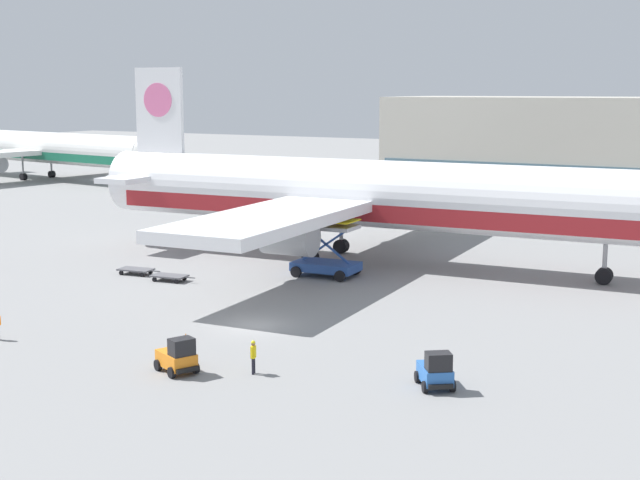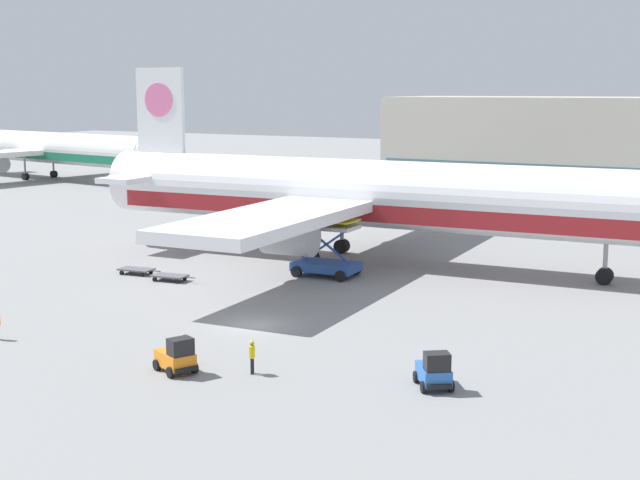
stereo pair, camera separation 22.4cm
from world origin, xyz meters
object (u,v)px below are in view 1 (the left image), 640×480
baggage_tug_foreground (178,357)px  airplane_distant (47,149)px  baggage_tug_mid (436,371)px  traffic_cone_near (186,338)px  baggage_dolly_second (170,276)px  ground_crew_far (253,354)px  baggage_dolly_lead (136,270)px  scissor_lift_loader (326,254)px  airplane_main (361,196)px

baggage_tug_foreground → airplane_distant: bearing=164.0°
airplane_distant → baggage_tug_foreground: (82.32, -71.52, -4.28)m
baggage_tug_mid → traffic_cone_near: size_ratio=4.13×
baggage_tug_mid → baggage_dolly_second: baggage_tug_mid is taller
baggage_tug_foreground → traffic_cone_near: (-2.97, 4.58, -0.54)m
airplane_distant → traffic_cone_near: (79.36, -66.95, -4.83)m
baggage_dolly_second → ground_crew_far: 24.70m
baggage_dolly_lead → traffic_cone_near: bearing=-49.0°
scissor_lift_loader → ground_crew_far: scissor_lift_loader is taller
airplane_main → baggage_dolly_lead: size_ratio=15.41×
airplane_distant → baggage_dolly_lead: bearing=-31.8°
airplane_distant → ground_crew_far: (85.98, -69.76, -4.06)m
baggage_tug_foreground → baggage_tug_mid: 13.70m
airplane_main → traffic_cone_near: airplane_main is taller
baggage_tug_mid → ground_crew_far: (-9.35, -2.54, 0.22)m
scissor_lift_loader → baggage_tug_mid: (17.95, -21.50, -0.95)m
baggage_tug_mid → ground_crew_far: size_ratio=1.52×
traffic_cone_near → airplane_distant: bearing=139.8°
airplane_distant → scissor_lift_loader: 89.94m
scissor_lift_loader → baggage_dolly_second: size_ratio=1.42×
baggage_tug_mid → baggage_dolly_lead: size_ratio=0.74×
baggage_tug_foreground → traffic_cone_near: 5.48m
airplane_distant → scissor_lift_loader: airplane_distant is taller
airplane_main → baggage_tug_foreground: airplane_main is taller
airplane_main → ground_crew_far: bearing=-77.1°
airplane_distant → scissor_lift_loader: bearing=-22.7°
baggage_tug_foreground → ground_crew_far: baggage_tug_foreground is taller
scissor_lift_loader → airplane_main: bearing=87.9°
airplane_main → baggage_tug_mid: size_ratio=20.71×
scissor_lift_loader → baggage_dolly_lead: bearing=-156.2°
traffic_cone_near → baggage_dolly_lead: bearing=138.2°
baggage_dolly_second → ground_crew_far: (18.51, -16.35, 0.71)m
airplane_distant → scissor_lift_loader: (77.37, -45.72, -3.34)m
baggage_dolly_second → scissor_lift_loader: bearing=30.7°
scissor_lift_loader → traffic_cone_near: size_ratio=7.87×
airplane_main → ground_crew_far: (8.70, -30.68, -4.74)m
scissor_lift_loader → ground_crew_far: bearing=-73.3°
baggage_tug_mid → airplane_main: bearing=176.6°
airplane_main → traffic_cone_near: (2.08, -27.87, -5.51)m
airplane_main → baggage_dolly_lead: (-13.81, -13.64, -5.45)m
baggage_tug_foreground → baggage_tug_mid: (13.01, 4.31, 0.00)m
airplane_main → baggage_dolly_second: airplane_main is taller
airplane_distant → baggage_tug_foreground: bearing=-33.1°
airplane_distant → baggage_dolly_second: size_ratio=13.57×
baggage_dolly_second → ground_crew_far: ground_crew_far is taller
baggage_dolly_lead → traffic_cone_near: size_ratio=5.55×
baggage_tug_foreground → traffic_cone_near: bearing=147.9°
baggage_tug_foreground → baggage_dolly_second: 23.43m
ground_crew_far → airplane_distant: bearing=34.6°
baggage_tug_foreground → baggage_dolly_lead: (-18.86, 18.80, -0.49)m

